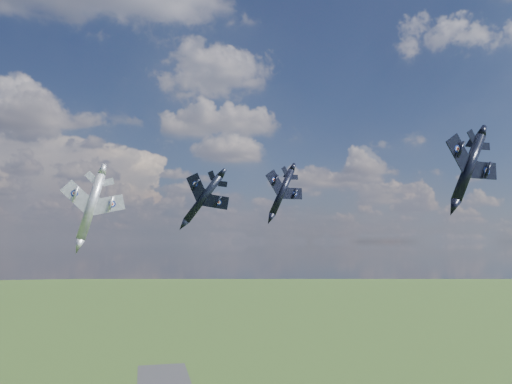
{
  "coord_description": "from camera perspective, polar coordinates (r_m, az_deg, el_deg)",
  "views": [
    {
      "loc": [
        -13.13,
        -67.16,
        74.42
      ],
      "look_at": [
        5.72,
        15.61,
        82.9
      ],
      "focal_mm": 35.0,
      "sensor_mm": 36.0,
      "label": 1
    }
  ],
  "objects": [
    {
      "name": "jet_left_silver",
      "position": [
        83.88,
        -18.34,
        -1.58
      ],
      "size": [
        12.26,
        15.75,
        5.79
      ],
      "primitive_type": null,
      "rotation": [
        0.0,
        0.26,
        0.08
      ],
      "color": "gray"
    },
    {
      "name": "jet_high_navy",
      "position": [
        104.2,
        2.98,
        -0.01
      ],
      "size": [
        14.49,
        17.09,
        7.46
      ],
      "primitive_type": null,
      "rotation": [
        0.0,
        0.47,
        0.3
      ],
      "color": "black"
    },
    {
      "name": "jet_lead_navy",
      "position": [
        87.42,
        -6.06,
        -0.73
      ],
      "size": [
        13.7,
        15.94,
        8.07
      ],
      "primitive_type": null,
      "rotation": [
        0.0,
        0.66,
        -0.39
      ],
      "color": "black"
    },
    {
      "name": "jet_right_navy",
      "position": [
        76.92,
        23.13,
        2.56
      ],
      "size": [
        13.27,
        16.59,
        7.81
      ],
      "primitive_type": null,
      "rotation": [
        0.0,
        0.49,
        0.17
      ],
      "color": "black"
    }
  ]
}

